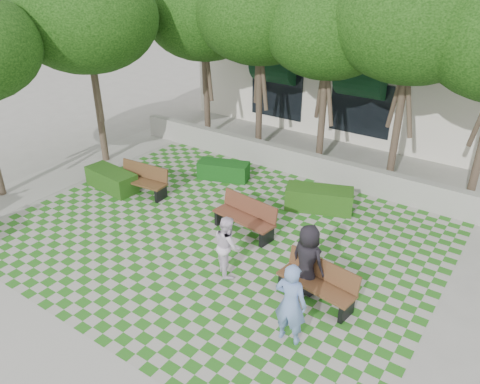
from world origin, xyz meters
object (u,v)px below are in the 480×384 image
Objects in this scene: person_blue at (291,304)px; person_white at (227,245)px; bench_west at (142,180)px; hedge_west at (112,180)px; bench_east at (318,283)px; person_dark at (307,260)px; bench_mid at (245,217)px; hedge_midright at (319,199)px; hedge_midleft at (223,170)px.

person_white is (-2.44, 1.16, -0.15)m from person_blue.
hedge_west is (-1.11, -0.36, -0.14)m from bench_west.
bench_east is at bearing -8.21° from hedge_west.
hedge_west is 1.08× the size of person_dark.
bench_mid is at bearing 3.32° from hedge_west.
person_blue reaches higher than hedge_midright.
bench_east reaches higher than hedge_west.
person_white is (4.97, -1.91, 0.32)m from bench_west.
person_white reaches higher than hedge_midleft.
person_blue is at bearing -17.63° from hedge_west.
person_white is at bearing -30.24° from person_blue.
person_blue is at bearing -36.38° from bench_mid.
person_dark is at bearing -7.70° from hedge_west.
bench_mid is at bearing -29.14° from person_white.
bench_mid reaches higher than bench_west.
bench_mid reaches higher than hedge_west.
person_blue reaches higher than hedge_west.
person_white is (-1.99, -0.45, -0.10)m from person_dark.
person_white is (-2.35, -0.33, 0.33)m from bench_east.
person_dark is at bearing -36.22° from hedge_midleft.
bench_west is at bearing -27.26° from person_blue.
person_white reaches higher than hedge_midright.
bench_east is at bearing 171.84° from person_dark.
person_white is (3.41, -4.41, 0.49)m from hedge_midleft.
hedge_midleft is at bearing 53.26° from bench_west.
bench_mid is at bearing 161.57° from bench_east.
person_dark is (2.71, -1.40, 0.41)m from bench_mid.
hedge_west is at bearing -133.04° from hedge_midleft.
hedge_midleft is 1.12× the size of person_white.
hedge_midleft is (-5.76, 4.08, -0.16)m from bench_east.
bench_west is 5.92m from hedge_midright.
hedge_midright is at bearing -57.12° from person_dark.
person_white reaches higher than bench_mid.
bench_west reaches higher than hedge_midright.
hedge_west is at bearing -166.82° from bench_west.
bench_east is 3.43m from bench_mid.
hedge_midleft is 0.92× the size of hedge_west.
hedge_west is at bearing 3.18° from person_dark.
bench_mid is 3.71m from hedge_midleft.
person_blue is 1.06× the size of person_dark.
hedge_midright is (5.40, 2.41, -0.12)m from bench_west.
bench_mid is 1.03× the size of bench_west.
bench_east is at bearing -16.93° from bench_west.
bench_west is (-4.25, 0.05, -0.01)m from bench_mid.
bench_west is 1.21× the size of person_white.
bench_east is at bearing -64.25° from hedge_midright.
person_dark is at bearing -68.01° from hedge_midright.
hedge_midright is 1.06× the size of hedge_west.
person_dark reaches higher than person_white.
bench_west is at bearing -173.36° from bench_mid.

